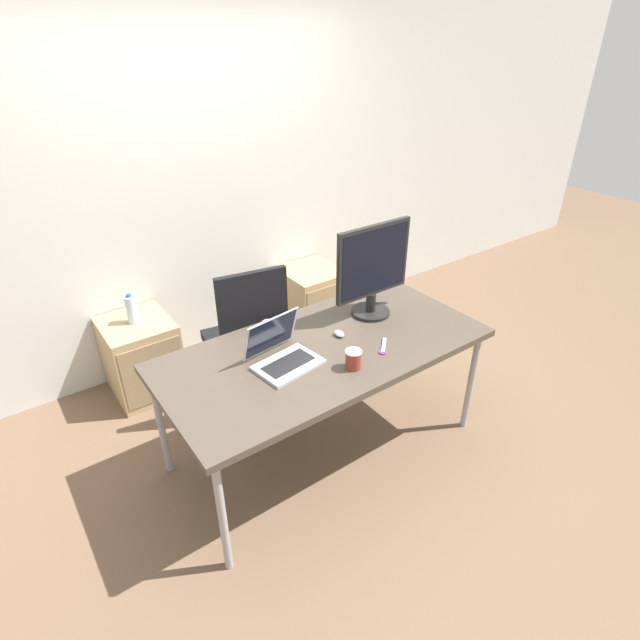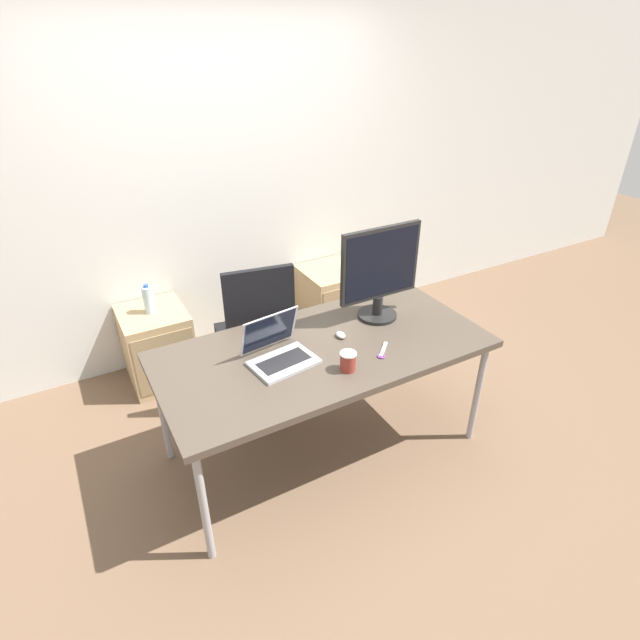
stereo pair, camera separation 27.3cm
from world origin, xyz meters
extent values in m
plane|color=brown|center=(0.00, 0.00, 0.00)|extent=(14.00, 14.00, 0.00)
cube|color=silver|center=(0.00, 1.51, 1.30)|extent=(10.00, 0.05, 2.60)
cube|color=#473D33|center=(0.00, 0.00, 0.73)|extent=(1.84, 0.89, 0.04)
cylinder|color=#99999E|center=(-0.86, -0.39, 0.35)|extent=(0.04, 0.04, 0.71)
cylinder|color=#99999E|center=(0.86, -0.39, 0.35)|extent=(0.04, 0.04, 0.71)
cylinder|color=#99999E|center=(-0.86, 0.39, 0.35)|extent=(0.04, 0.04, 0.71)
cylinder|color=#99999E|center=(0.86, 0.39, 0.35)|extent=(0.04, 0.04, 0.71)
cylinder|color=#232326|center=(-0.11, 0.78, 0.02)|extent=(0.56, 0.56, 0.04)
cylinder|color=gray|center=(-0.11, 0.78, 0.23)|extent=(0.05, 0.05, 0.38)
cube|color=black|center=(-0.11, 0.78, 0.41)|extent=(0.55, 0.55, 0.07)
cube|color=black|center=(-0.16, 0.52, 0.75)|extent=(0.44, 0.11, 0.60)
cube|color=tan|center=(-0.70, 1.23, 0.28)|extent=(0.45, 0.49, 0.56)
cube|color=#977D56|center=(-0.70, 0.98, 0.28)|extent=(0.41, 0.01, 0.45)
cube|color=tan|center=(0.76, 1.23, 0.28)|extent=(0.45, 0.49, 0.56)
cube|color=#977D56|center=(0.76, 0.98, 0.28)|extent=(0.41, 0.01, 0.45)
cylinder|color=silver|center=(-0.70, 1.23, 0.66)|extent=(0.07, 0.07, 0.19)
cylinder|color=#3359B2|center=(-0.70, 1.23, 0.77)|extent=(0.03, 0.03, 0.02)
cube|color=#ADADB2|center=(-0.27, -0.04, 0.76)|extent=(0.36, 0.28, 0.02)
cube|color=black|center=(-0.27, -0.04, 0.77)|extent=(0.29, 0.16, 0.00)
cube|color=#ADADB2|center=(-0.28, 0.11, 0.88)|extent=(0.34, 0.12, 0.23)
cube|color=black|center=(-0.28, 0.10, 0.88)|extent=(0.31, 0.10, 0.21)
cylinder|color=black|center=(0.46, 0.14, 0.76)|extent=(0.24, 0.24, 0.02)
cylinder|color=black|center=(0.46, 0.14, 0.82)|extent=(0.06, 0.06, 0.12)
cube|color=black|center=(0.46, 0.14, 1.10)|extent=(0.53, 0.03, 0.44)
cube|color=black|center=(0.46, 0.12, 1.10)|extent=(0.49, 0.00, 0.39)
ellipsoid|color=silver|center=(0.13, 0.04, 0.76)|extent=(0.05, 0.07, 0.03)
cylinder|color=white|center=(-0.22, 0.24, 0.81)|extent=(0.08, 0.08, 0.12)
cylinder|color=maroon|center=(0.00, -0.25, 0.80)|extent=(0.08, 0.08, 0.10)
cylinder|color=white|center=(0.00, -0.25, 0.85)|extent=(0.09, 0.09, 0.01)
cube|color=#B2B2B7|center=(0.27, -0.19, 0.75)|extent=(0.12, 0.12, 0.01)
torus|color=purple|center=(0.22, -0.24, 0.75)|extent=(0.06, 0.06, 0.01)
camera|label=1|loc=(-1.39, -1.87, 2.26)|focal=28.00mm
camera|label=2|loc=(-1.16, -2.02, 2.26)|focal=28.00mm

